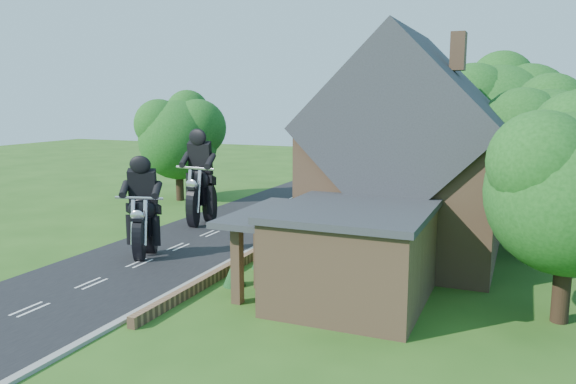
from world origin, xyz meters
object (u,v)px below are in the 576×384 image
at_px(house, 407,162).
at_px(motorcycle_follow, 202,211).
at_px(motorcycle_lead, 145,243).
at_px(garden_wall, 275,242).
at_px(annex, 349,253).

height_order(house, motorcycle_follow, house).
height_order(motorcycle_lead, motorcycle_follow, motorcycle_follow).
xyz_separation_m(garden_wall, motorcycle_follow, (-5.82, 2.67, 0.63)).
height_order(annex, motorcycle_lead, annex).
height_order(house, motorcycle_lead, house).
bearing_deg(motorcycle_lead, annex, 156.44).
relative_size(house, annex, 1.45).
bearing_deg(house, annex, -95.24).
xyz_separation_m(garden_wall, motorcycle_lead, (-4.63, -4.13, 0.50)).
bearing_deg(garden_wall, annex, -46.16).
xyz_separation_m(house, annex, (-0.62, -6.80, -2.58)).
relative_size(garden_wall, annex, 3.12).
relative_size(annex, motorcycle_follow, 3.95).
bearing_deg(motorcycle_lead, house, -168.91).
height_order(garden_wall, motorcycle_lead, motorcycle_lead).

